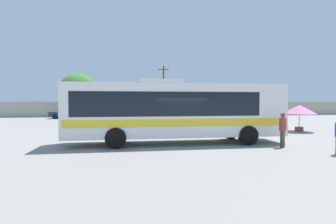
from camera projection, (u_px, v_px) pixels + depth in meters
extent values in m
plane|color=gray|center=(157.00, 127.00, 24.67)|extent=(300.00, 300.00, 0.00)
cube|color=#9E998C|center=(143.00, 109.00, 42.42)|extent=(80.00, 0.30, 2.29)
cube|color=white|center=(176.00, 110.00, 14.99)|extent=(11.83, 2.56, 2.83)
cube|color=black|center=(165.00, 104.00, 14.89)|extent=(9.70, 2.59, 1.25)
cube|color=yellow|center=(176.00, 121.00, 15.02)|extent=(11.59, 2.58, 0.40)
cube|color=#19212D|center=(275.00, 101.00, 15.90)|extent=(0.04, 2.30, 1.47)
cube|color=yellow|center=(275.00, 128.00, 15.97)|extent=(0.06, 2.50, 0.68)
cube|color=#B2B2B2|center=(160.00, 82.00, 14.79)|extent=(2.20, 1.40, 0.24)
cylinder|color=black|center=(230.00, 131.00, 16.83)|extent=(1.04, 0.30, 1.04)
cylinder|color=black|center=(248.00, 135.00, 14.41)|extent=(1.04, 0.30, 1.04)
cylinder|color=black|center=(117.00, 133.00, 15.74)|extent=(1.04, 0.30, 1.04)
cylinder|color=black|center=(116.00, 138.00, 13.33)|extent=(1.04, 0.30, 1.04)
cylinder|color=#4C4C51|center=(282.00, 139.00, 13.86)|extent=(0.15, 0.15, 0.83)
cylinder|color=#4C4C51|center=(283.00, 139.00, 13.71)|extent=(0.15, 0.15, 0.83)
cylinder|color=#99383D|center=(283.00, 125.00, 13.76)|extent=(0.35, 0.35, 0.65)
sphere|color=brown|center=(283.00, 116.00, 13.74)|extent=(0.22, 0.22, 0.22)
cylinder|color=red|center=(283.00, 114.00, 13.74)|extent=(0.23, 0.23, 0.07)
cylinder|color=gray|center=(299.00, 119.00, 20.97)|extent=(0.05, 0.05, 2.00)
cone|color=pink|center=(299.00, 109.00, 20.94)|extent=(2.47, 2.47, 0.68)
cube|color=brown|center=(299.00, 129.00, 21.00)|extent=(0.47, 0.47, 0.36)
cube|color=navy|center=(67.00, 114.00, 36.96)|extent=(4.41, 1.94, 0.61)
cube|color=black|center=(68.00, 110.00, 36.98)|extent=(2.45, 1.73, 0.50)
cylinder|color=black|center=(55.00, 117.00, 35.85)|extent=(0.65, 0.24, 0.64)
cylinder|color=black|center=(58.00, 116.00, 37.58)|extent=(0.65, 0.24, 0.64)
cylinder|color=black|center=(76.00, 116.00, 36.36)|extent=(0.65, 0.24, 0.64)
cylinder|color=black|center=(78.00, 116.00, 38.09)|extent=(0.65, 0.24, 0.64)
cube|color=silver|center=(109.00, 113.00, 38.38)|extent=(4.56, 1.86, 0.67)
cube|color=black|center=(107.00, 109.00, 38.32)|extent=(2.52, 1.69, 0.55)
cylinder|color=black|center=(119.00, 115.00, 39.47)|extent=(0.64, 0.23, 0.64)
cylinder|color=black|center=(119.00, 116.00, 37.73)|extent=(0.64, 0.23, 0.64)
cylinder|color=black|center=(100.00, 115.00, 39.06)|extent=(0.64, 0.23, 0.64)
cylinder|color=black|center=(98.00, 116.00, 37.32)|extent=(0.64, 0.23, 0.64)
cube|color=red|center=(155.00, 113.00, 38.87)|extent=(4.23, 2.07, 0.60)
cube|color=black|center=(156.00, 109.00, 38.86)|extent=(2.37, 1.80, 0.49)
cylinder|color=black|center=(146.00, 116.00, 37.88)|extent=(0.65, 0.26, 0.64)
cylinder|color=black|center=(146.00, 115.00, 39.64)|extent=(0.65, 0.26, 0.64)
cylinder|color=black|center=(164.00, 116.00, 38.12)|extent=(0.65, 0.26, 0.64)
cylinder|color=black|center=(163.00, 115.00, 39.87)|extent=(0.65, 0.26, 0.64)
cylinder|color=#4C3823|center=(163.00, 91.00, 44.94)|extent=(0.24, 0.24, 8.20)
cube|color=#473321|center=(163.00, 70.00, 44.81)|extent=(1.80, 0.39, 0.12)
cylinder|color=brown|center=(78.00, 108.00, 45.23)|extent=(0.32, 0.32, 2.39)
ellipsoid|color=#38752D|center=(78.00, 89.00, 45.10)|extent=(5.87, 5.87, 4.99)
cylinder|color=brown|center=(127.00, 108.00, 45.44)|extent=(0.32, 0.32, 2.42)
ellipsoid|color=#38752D|center=(127.00, 92.00, 45.33)|extent=(4.20, 4.20, 3.57)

